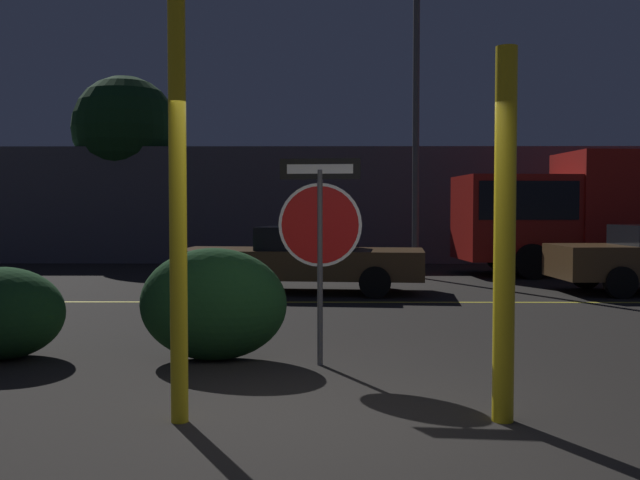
{
  "coord_description": "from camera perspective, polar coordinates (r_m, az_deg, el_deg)",
  "views": [
    {
      "loc": [
        -0.06,
        -5.45,
        1.67
      ],
      "look_at": [
        -0.14,
        4.84,
        1.22
      ],
      "focal_mm": 40.0,
      "sensor_mm": 36.0,
      "label": 1
    }
  ],
  "objects": [
    {
      "name": "road_center_stripe",
      "position": [
        12.78,
        0.72,
        -4.99
      ],
      "size": [
        43.62,
        0.12,
        0.01
      ],
      "primitive_type": "cube",
      "color": "gold",
      "rests_on": "ground_plane"
    },
    {
      "name": "tree_0",
      "position": [
        23.87,
        -15.31,
        8.53
      ],
      "size": [
        3.34,
        3.34,
        5.9
      ],
      "color": "#422D1E",
      "rests_on": "ground_plane"
    },
    {
      "name": "yellow_pole_left",
      "position": [
        5.64,
        -11.3,
        2.5
      ],
      "size": [
        0.14,
        0.14,
        3.35
      ],
      "primitive_type": "cylinder",
      "color": "yellow",
      "rests_on": "ground_plane"
    },
    {
      "name": "street_lamp",
      "position": [
        17.87,
        7.72,
        14.81
      ],
      "size": [
        0.5,
        0.5,
        8.29
      ],
      "color": "#4C4C51",
      "rests_on": "ground_plane"
    },
    {
      "name": "passing_car_2",
      "position": [
        14.29,
        -1.4,
        -1.49
      ],
      "size": [
        5.08,
        2.26,
        1.32
      ],
      "rotation": [
        0.0,
        0.0,
        1.47
      ],
      "color": "brown",
      "rests_on": "ground_plane"
    },
    {
      "name": "stop_sign",
      "position": [
        7.56,
        0.0,
        1.34
      ],
      "size": [
        0.89,
        0.1,
        2.2
      ],
      "rotation": [
        0.0,
        0.0,
        -0.09
      ],
      "color": "#4C4C51",
      "rests_on": "ground_plane"
    },
    {
      "name": "hedge_bush_2",
      "position": [
        7.97,
        -8.53,
        -5.1
      ],
      "size": [
        1.62,
        0.9,
        1.24
      ],
      "primitive_type": "ellipsoid",
      "color": "#19421E",
      "rests_on": "ground_plane"
    },
    {
      "name": "yellow_pole_right",
      "position": [
        5.73,
        14.55,
        0.33
      ],
      "size": [
        0.17,
        0.17,
        2.93
      ],
      "primitive_type": "cylinder",
      "color": "yellow",
      "rests_on": "ground_plane"
    },
    {
      "name": "building_backdrop",
      "position": [
        24.08,
        4.62,
        2.77
      ],
      "size": [
        35.94,
        4.78,
        3.56
      ],
      "primitive_type": "cube",
      "color": "#4C4C56",
      "rests_on": "ground_plane"
    },
    {
      "name": "ground_plane",
      "position": [
        5.7,
        1.08,
        -14.56
      ],
      "size": [
        260.0,
        260.0,
        0.0
      ],
      "primitive_type": "plane",
      "color": "black"
    },
    {
      "name": "delivery_truck",
      "position": [
        19.41,
        21.35,
        2.3
      ],
      "size": [
        7.26,
        2.82,
        3.1
      ],
      "rotation": [
        0.0,
        0.0,
        1.65
      ],
      "color": "maroon",
      "rests_on": "ground_plane"
    },
    {
      "name": "hedge_bush_1",
      "position": [
        8.7,
        -24.1,
        -5.36
      ],
      "size": [
        1.38,
        1.11,
        1.03
      ],
      "primitive_type": "ellipsoid",
      "color": "#19421E",
      "rests_on": "ground_plane"
    }
  ]
}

